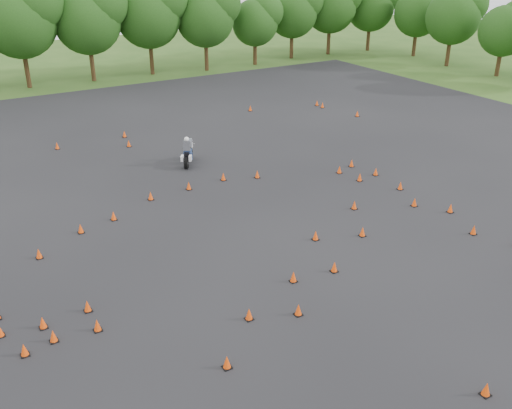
% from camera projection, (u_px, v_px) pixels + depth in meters
% --- Properties ---
extents(ground, '(140.00, 140.00, 0.00)m').
position_uv_depth(ground, '(303.00, 262.00, 24.91)').
color(ground, '#2D5119').
rests_on(ground, ground).
extents(asphalt_pad, '(62.00, 62.00, 0.00)m').
position_uv_depth(asphalt_pad, '(236.00, 212.00, 29.59)').
color(asphalt_pad, black).
rests_on(asphalt_pad, ground).
extents(treeline, '(87.14, 32.90, 10.81)m').
position_uv_depth(treeline, '(108.00, 42.00, 51.03)').
color(treeline, '#1C4012').
rests_on(treeline, ground).
extents(traffic_cones, '(36.70, 32.96, 0.45)m').
position_uv_depth(traffic_cones, '(235.00, 212.00, 29.03)').
color(traffic_cones, '#EF470A').
rests_on(traffic_cones, asphalt_pad).
extents(rider_grey, '(1.92, 2.39, 1.84)m').
position_uv_depth(rider_grey, '(188.00, 150.00, 35.63)').
color(rider_grey, '#44464C').
rests_on(rider_grey, ground).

